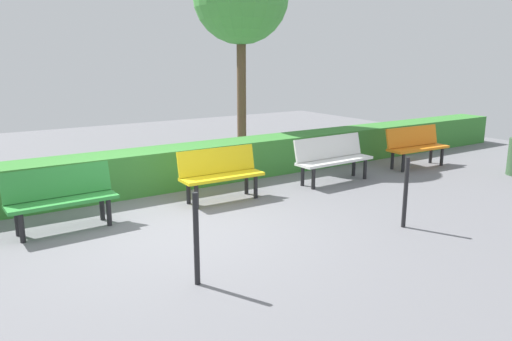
% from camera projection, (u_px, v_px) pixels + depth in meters
% --- Properties ---
extents(ground_plane, '(21.91, 21.91, 0.00)m').
position_uv_depth(ground_plane, '(175.00, 228.00, 6.82)').
color(ground_plane, slate).
extents(bench_orange, '(1.51, 0.53, 0.86)m').
position_uv_depth(bench_orange, '(416.00, 145.00, 10.52)').
color(bench_orange, orange).
rests_on(bench_orange, ground_plane).
extents(bench_white, '(1.65, 0.52, 0.86)m').
position_uv_depth(bench_white, '(332.00, 157.00, 9.27)').
color(bench_white, white).
rests_on(bench_white, ground_plane).
extents(bench_yellow, '(1.40, 0.49, 0.86)m').
position_uv_depth(bench_yellow, '(220.00, 172.00, 8.06)').
color(bench_yellow, yellow).
rests_on(bench_yellow, ground_plane).
extents(bench_green, '(1.45, 0.51, 0.86)m').
position_uv_depth(bench_green, '(61.00, 196.00, 6.69)').
color(bench_green, '#2D8C38').
rests_on(bench_green, ground_plane).
extents(hedge_row, '(17.91, 0.77, 0.72)m').
position_uv_depth(hedge_row, '(183.00, 166.00, 9.03)').
color(hedge_row, '#387F33').
rests_on(hedge_row, ground_plane).
extents(railing_post_mid, '(0.06, 0.06, 1.00)m').
position_uv_depth(railing_post_mid, '(406.00, 193.00, 6.76)').
color(railing_post_mid, black).
rests_on(railing_post_mid, ground_plane).
extents(railing_post_far, '(0.06, 0.06, 1.00)m').
position_uv_depth(railing_post_far, '(196.00, 239.00, 5.04)').
color(railing_post_far, black).
rests_on(railing_post_far, ground_plane).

